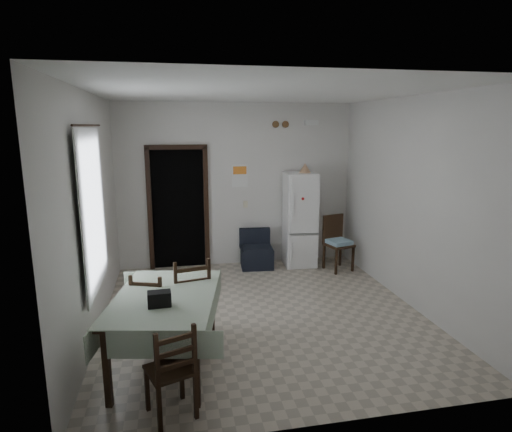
{
  "coord_description": "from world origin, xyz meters",
  "views": [
    {
      "loc": [
        -1.15,
        -5.27,
        2.5
      ],
      "look_at": [
        0.0,
        0.5,
        1.25
      ],
      "focal_mm": 30.0,
      "sensor_mm": 36.0,
      "label": 1
    }
  ],
  "objects_px": {
    "navy_seat": "(257,249)",
    "dining_chair_far_left": "(153,309)",
    "dining_table": "(167,331)",
    "dining_chair_near_head": "(170,369)",
    "dining_chair_far_right": "(189,298)",
    "fridge": "(300,220)",
    "corner_chair": "(339,243)"
  },
  "relations": [
    {
      "from": "corner_chair",
      "to": "dining_table",
      "type": "distance_m",
      "value": 3.91
    },
    {
      "from": "corner_chair",
      "to": "dining_table",
      "type": "height_order",
      "value": "corner_chair"
    },
    {
      "from": "dining_table",
      "to": "dining_chair_far_left",
      "type": "bearing_deg",
      "value": 119.65
    },
    {
      "from": "navy_seat",
      "to": "dining_chair_far_right",
      "type": "bearing_deg",
      "value": -112.88
    },
    {
      "from": "fridge",
      "to": "dining_chair_far_right",
      "type": "distance_m",
      "value": 3.23
    },
    {
      "from": "fridge",
      "to": "dining_chair_near_head",
      "type": "bearing_deg",
      "value": -117.79
    },
    {
      "from": "dining_chair_far_left",
      "to": "fridge",
      "type": "bearing_deg",
      "value": -114.85
    },
    {
      "from": "dining_table",
      "to": "corner_chair",
      "type": "bearing_deg",
      "value": 52.55
    },
    {
      "from": "dining_table",
      "to": "dining_chair_far_right",
      "type": "relative_size",
      "value": 1.47
    },
    {
      "from": "fridge",
      "to": "dining_chair_far_left",
      "type": "xyz_separation_m",
      "value": [
        -2.5,
        -2.53,
        -0.39
      ]
    },
    {
      "from": "dining_chair_far_left",
      "to": "dining_chair_far_right",
      "type": "height_order",
      "value": "dining_chair_far_right"
    },
    {
      "from": "corner_chair",
      "to": "dining_chair_far_left",
      "type": "distance_m",
      "value": 3.74
    },
    {
      "from": "dining_table",
      "to": "dining_chair_near_head",
      "type": "xyz_separation_m",
      "value": [
        0.03,
        -0.79,
        0.04
      ]
    },
    {
      "from": "navy_seat",
      "to": "dining_chair_far_right",
      "type": "relative_size",
      "value": 0.65
    },
    {
      "from": "dining_chair_near_head",
      "to": "navy_seat",
      "type": "bearing_deg",
      "value": -132.1
    },
    {
      "from": "navy_seat",
      "to": "dining_chair_far_right",
      "type": "xyz_separation_m",
      "value": [
        -1.3,
        -2.45,
        0.18
      ]
    },
    {
      "from": "dining_chair_far_right",
      "to": "dining_chair_near_head",
      "type": "distance_m",
      "value": 1.36
    },
    {
      "from": "dining_chair_far_left",
      "to": "dining_chair_near_head",
      "type": "xyz_separation_m",
      "value": [
        0.19,
        -1.26,
        -0.01
      ]
    },
    {
      "from": "corner_chair",
      "to": "dining_table",
      "type": "xyz_separation_m",
      "value": [
        -2.94,
        -2.57,
        -0.08
      ]
    },
    {
      "from": "dining_table",
      "to": "fridge",
      "type": "bearing_deg",
      "value": 63.29
    },
    {
      "from": "fridge",
      "to": "navy_seat",
      "type": "bearing_deg",
      "value": -176.41
    },
    {
      "from": "navy_seat",
      "to": "dining_chair_far_left",
      "type": "relative_size",
      "value": 0.74
    },
    {
      "from": "dining_table",
      "to": "dining_chair_far_right",
      "type": "bearing_deg",
      "value": 76.15
    },
    {
      "from": "dining_chair_near_head",
      "to": "dining_chair_far_left",
      "type": "bearing_deg",
      "value": -101.61
    },
    {
      "from": "corner_chair",
      "to": "dining_chair_far_left",
      "type": "relative_size",
      "value": 1.06
    },
    {
      "from": "navy_seat",
      "to": "dining_chair_near_head",
      "type": "distance_m",
      "value": 4.09
    },
    {
      "from": "fridge",
      "to": "corner_chair",
      "type": "xyz_separation_m",
      "value": [
        0.59,
        -0.43,
        -0.36
      ]
    },
    {
      "from": "dining_table",
      "to": "dining_chair_far_left",
      "type": "relative_size",
      "value": 1.69
    },
    {
      "from": "navy_seat",
      "to": "dining_chair_far_left",
      "type": "bearing_deg",
      "value": -119.05
    },
    {
      "from": "fridge",
      "to": "corner_chair",
      "type": "relative_size",
      "value": 1.75
    },
    {
      "from": "dining_table",
      "to": "dining_chair_near_head",
      "type": "relative_size",
      "value": 1.73
    },
    {
      "from": "dining_chair_far_right",
      "to": "dining_chair_near_head",
      "type": "xyz_separation_m",
      "value": [
        -0.23,
        -1.34,
        -0.08
      ]
    }
  ]
}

